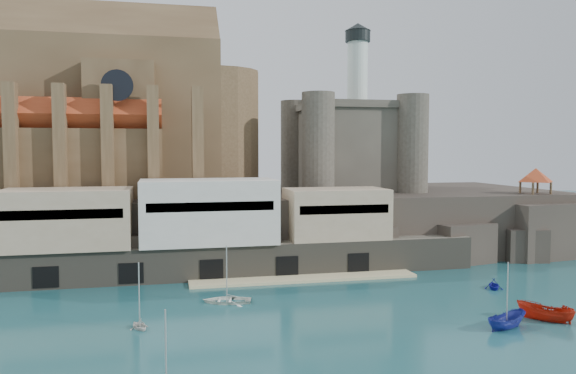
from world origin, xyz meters
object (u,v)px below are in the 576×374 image
at_px(pavilion, 536,177).
at_px(church, 110,118).
at_px(castle_keep, 350,142).
at_px(boat_2, 506,328).

bearing_deg(pavilion, church, 166.52).
xyz_separation_m(church, castle_keep, (40.21, -0.78, -3.81)).
bearing_deg(church, boat_2, -49.91).
bearing_deg(church, pavilion, -13.48).
bearing_deg(pavilion, castle_keep, 149.82).
bearing_deg(boat_2, pavilion, -59.51).
height_order(castle_keep, pavilion, castle_keep).
bearing_deg(church, castle_keep, -1.11).
distance_m(church, pavilion, 68.65).
xyz_separation_m(church, pavilion, (66.13, -15.85, -9.40)).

